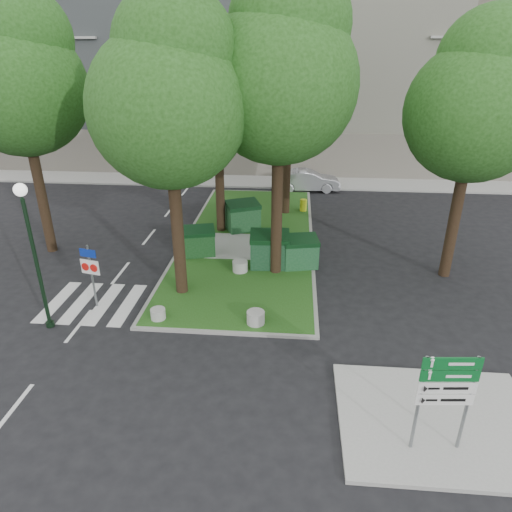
# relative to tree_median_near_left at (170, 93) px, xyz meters

# --- Properties ---
(ground) EXTENTS (120.00, 120.00, 0.00)m
(ground) POSITION_rel_tree_median_near_left_xyz_m (1.41, -2.56, -7.32)
(ground) COLOR black
(ground) RESTS_ON ground
(median_island) EXTENTS (6.00, 16.00, 0.12)m
(median_island) POSITION_rel_tree_median_near_left_xyz_m (1.91, 5.44, -7.26)
(median_island) COLOR #244D16
(median_island) RESTS_ON ground
(median_kerb) EXTENTS (6.30, 16.30, 0.10)m
(median_kerb) POSITION_rel_tree_median_near_left_xyz_m (1.91, 5.44, -7.27)
(median_kerb) COLOR gray
(median_kerb) RESTS_ON ground
(sidewalk_corner) EXTENTS (5.00, 4.00, 0.12)m
(sidewalk_corner) POSITION_rel_tree_median_near_left_xyz_m (7.91, -6.06, -7.26)
(sidewalk_corner) COLOR #999993
(sidewalk_corner) RESTS_ON ground
(building_sidewalk) EXTENTS (42.00, 3.00, 0.12)m
(building_sidewalk) POSITION_rel_tree_median_near_left_xyz_m (1.41, 15.94, -7.26)
(building_sidewalk) COLOR #999993
(building_sidewalk) RESTS_ON ground
(zebra_crossing) EXTENTS (5.00, 3.00, 0.01)m
(zebra_crossing) POSITION_rel_tree_median_near_left_xyz_m (-2.34, -1.06, -7.31)
(zebra_crossing) COLOR silver
(zebra_crossing) RESTS_ON ground
(apartment_building) EXTENTS (41.00, 12.00, 16.00)m
(apartment_building) POSITION_rel_tree_median_near_left_xyz_m (1.41, 23.44, 0.68)
(apartment_building) COLOR #B6AC89
(apartment_building) RESTS_ON ground
(tree_median_near_left) EXTENTS (5.20, 5.20, 10.53)m
(tree_median_near_left) POSITION_rel_tree_median_near_left_xyz_m (0.00, 0.00, 0.00)
(tree_median_near_left) COLOR black
(tree_median_near_left) RESTS_ON ground
(tree_median_near_right) EXTENTS (5.60, 5.60, 11.46)m
(tree_median_near_right) POSITION_rel_tree_median_near_left_xyz_m (3.50, 2.00, 0.67)
(tree_median_near_right) COLOR black
(tree_median_near_right) RESTS_ON ground
(tree_median_mid) EXTENTS (4.80, 4.80, 9.99)m
(tree_median_mid) POSITION_rel_tree_median_near_left_xyz_m (0.50, 6.50, -0.34)
(tree_median_mid) COLOR black
(tree_median_mid) RESTS_ON ground
(tree_median_far) EXTENTS (5.80, 5.80, 11.93)m
(tree_median_far) POSITION_rel_tree_median_near_left_xyz_m (3.70, 9.50, 1.00)
(tree_median_far) COLOR black
(tree_median_far) RESTS_ON ground
(tree_street_left) EXTENTS (5.40, 5.40, 11.00)m
(tree_street_left) POSITION_rel_tree_median_near_left_xyz_m (-7.00, 3.50, 0.33)
(tree_street_left) COLOR black
(tree_street_left) RESTS_ON ground
(tree_street_right) EXTENTS (5.00, 5.00, 10.06)m
(tree_street_right) POSITION_rel_tree_median_near_left_xyz_m (10.50, 2.50, -0.33)
(tree_street_right) COLOR black
(tree_street_right) RESTS_ON ground
(dumpster_a) EXTENTS (1.59, 1.29, 1.29)m
(dumpster_a) POSITION_rel_tree_median_near_left_xyz_m (-0.08, 3.35, -6.58)
(dumpster_a) COLOR #0F3913
(dumpster_a) RESTS_ON median_island
(dumpster_b) EXTENTS (1.95, 1.71, 1.51)m
(dumpster_b) POSITION_rel_tree_median_near_left_xyz_m (1.52, 6.55, -6.47)
(dumpster_b) COLOR #12401C
(dumpster_b) RESTS_ON median_island
(dumpster_c) EXTENTS (1.70, 1.24, 1.53)m
(dumpster_c) POSITION_rel_tree_median_near_left_xyz_m (3.12, 2.45, -6.46)
(dumpster_c) COLOR #10361D
(dumpster_c) RESTS_ON median_island
(dumpster_d) EXTENTS (1.64, 1.30, 1.36)m
(dumpster_d) POSITION_rel_tree_median_near_left_xyz_m (4.41, 2.52, -6.55)
(dumpster_d) COLOR #154522
(dumpster_d) RESTS_ON median_island
(bollard_left) EXTENTS (0.51, 0.51, 0.37)m
(bollard_left) POSITION_rel_tree_median_near_left_xyz_m (-0.45, -2.06, -7.01)
(bollard_left) COLOR #A1A29D
(bollard_left) RESTS_ON median_island
(bollard_right) EXTENTS (0.61, 0.61, 0.44)m
(bollard_right) POSITION_rel_tree_median_near_left_xyz_m (2.93, -2.06, -6.98)
(bollard_right) COLOR #A09F9B
(bollard_right) RESTS_ON median_island
(bollard_mid) EXTENTS (0.63, 0.63, 0.45)m
(bollard_mid) POSITION_rel_tree_median_near_left_xyz_m (1.93, 1.82, -6.97)
(bollard_mid) COLOR #9D9D98
(bollard_mid) RESTS_ON median_island
(litter_bin) EXTENTS (0.38, 0.38, 0.67)m
(litter_bin) POSITION_rel_tree_median_near_left_xyz_m (4.61, 9.77, -6.86)
(litter_bin) COLOR #CBDA19
(litter_bin) RESTS_ON median_island
(street_lamp) EXTENTS (0.40, 0.40, 5.00)m
(street_lamp) POSITION_rel_tree_median_near_left_xyz_m (-4.04, -2.68, -4.18)
(street_lamp) COLOR black
(street_lamp) RESTS_ON ground
(traffic_sign_pole) EXTENTS (0.72, 0.21, 2.44)m
(traffic_sign_pole) POSITION_rel_tree_median_near_left_xyz_m (-2.99, -1.26, -5.75)
(traffic_sign_pole) COLOR slate
(traffic_sign_pole) RESTS_ON ground
(directional_sign) EXTENTS (1.29, 0.18, 2.58)m
(directional_sign) POSITION_rel_tree_median_near_left_xyz_m (7.55, -6.94, -5.48)
(directional_sign) COLOR slate
(directional_sign) RESTS_ON sidewalk_corner
(car_white) EXTENTS (3.80, 1.63, 1.28)m
(car_white) POSITION_rel_tree_median_near_left_xyz_m (-4.22, 16.30, -6.68)
(car_white) COLOR white
(car_white) RESTS_ON ground
(car_silver) EXTENTS (4.28, 1.80, 1.38)m
(car_silver) POSITION_rel_tree_median_near_left_xyz_m (4.91, 14.21, -6.63)
(car_silver) COLOR #9C9DA3
(car_silver) RESTS_ON ground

